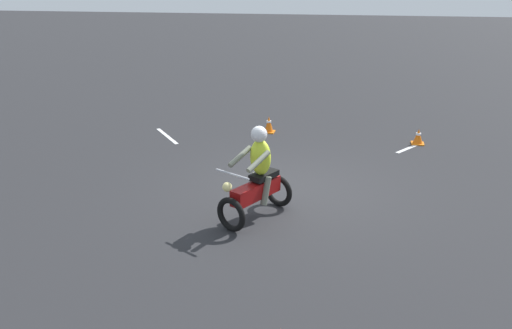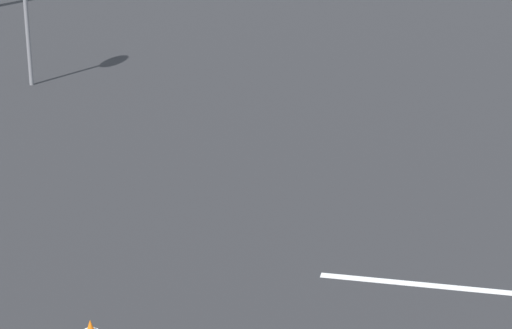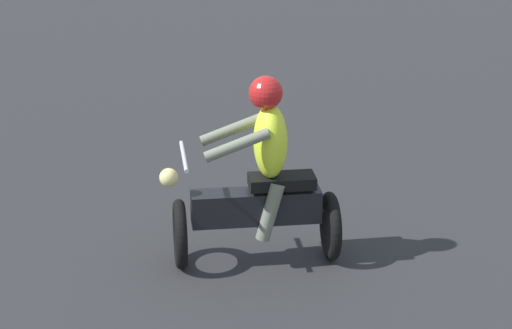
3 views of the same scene
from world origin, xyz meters
name	(u,v)px [view 3 (image 3 of 3)]	position (x,y,z in m)	size (l,w,h in m)	color
motorcycle_rider_background	(260,184)	(5.37, 13.02, 0.73)	(1.44, 1.38, 1.66)	black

